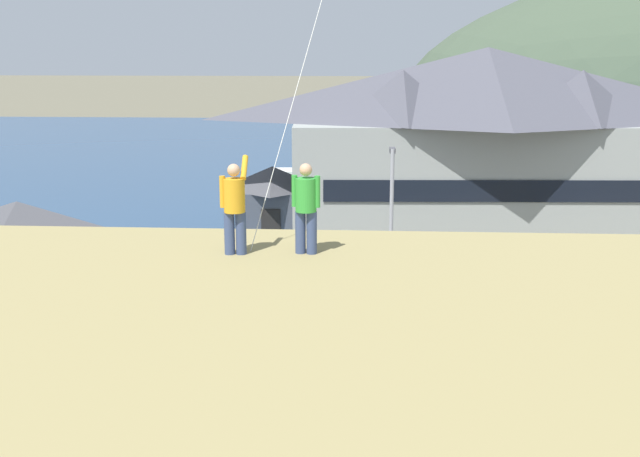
{
  "coord_description": "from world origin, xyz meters",
  "views": [
    {
      "loc": [
        1.82,
        -20.75,
        10.68
      ],
      "look_at": [
        0.01,
        9.0,
        3.77
      ],
      "focal_mm": 43.54,
      "sensor_mm": 36.0,
      "label": 1
    }
  ],
  "objects_px": {
    "storage_shed_waterside": "(273,199)",
    "parked_car_mid_row_far": "(151,307)",
    "wharf_dock": "(330,194)",
    "person_kite_flyer": "(235,205)",
    "moored_boat_wharfside": "(283,188)",
    "person_companion": "(306,206)",
    "parking_light_pole": "(391,216)",
    "parked_car_back_row_left": "(118,373)",
    "storage_shed_near_lot": "(22,260)",
    "harbor_lodge": "(484,142)",
    "parked_car_front_row_silver": "(400,322)",
    "parked_car_corner_spot": "(280,388)",
    "parked_car_front_row_red": "(597,406)"
  },
  "relations": [
    {
      "from": "wharf_dock",
      "to": "person_kite_flyer",
      "type": "height_order",
      "value": "person_kite_flyer"
    },
    {
      "from": "parked_car_mid_row_far",
      "to": "person_kite_flyer",
      "type": "relative_size",
      "value": 2.29
    },
    {
      "from": "parked_car_front_row_red",
      "to": "parked_car_back_row_left",
      "type": "xyz_separation_m",
      "value": [
        -13.92,
        1.36,
        0.0
      ]
    },
    {
      "from": "harbor_lodge",
      "to": "parking_light_pole",
      "type": "distance_m",
      "value": 12.59
    },
    {
      "from": "person_companion",
      "to": "moored_boat_wharfside",
      "type": "bearing_deg",
      "value": 96.85
    },
    {
      "from": "wharf_dock",
      "to": "parked_car_corner_spot",
      "type": "xyz_separation_m",
      "value": [
        0.21,
        -34.81,
        0.71
      ]
    },
    {
      "from": "parked_car_front_row_silver",
      "to": "storage_shed_near_lot",
      "type": "bearing_deg",
      "value": 171.53
    },
    {
      "from": "parked_car_front_row_silver",
      "to": "person_companion",
      "type": "relative_size",
      "value": 2.47
    },
    {
      "from": "storage_shed_near_lot",
      "to": "parked_car_corner_spot",
      "type": "distance_m",
      "value": 13.83
    },
    {
      "from": "storage_shed_near_lot",
      "to": "moored_boat_wharfside",
      "type": "bearing_deg",
      "value": 74.56
    },
    {
      "from": "storage_shed_waterside",
      "to": "parked_car_back_row_left",
      "type": "distance_m",
      "value": 22.81
    },
    {
      "from": "storage_shed_near_lot",
      "to": "parked_car_mid_row_far",
      "type": "bearing_deg",
      "value": -11.15
    },
    {
      "from": "wharf_dock",
      "to": "person_kite_flyer",
      "type": "bearing_deg",
      "value": -89.78
    },
    {
      "from": "wharf_dock",
      "to": "moored_boat_wharfside",
      "type": "distance_m",
      "value": 3.51
    },
    {
      "from": "harbor_lodge",
      "to": "person_companion",
      "type": "bearing_deg",
      "value": -104.92
    },
    {
      "from": "storage_shed_near_lot",
      "to": "wharf_dock",
      "type": "xyz_separation_m",
      "value": [
        10.95,
        26.77,
        -2.2
      ]
    },
    {
      "from": "wharf_dock",
      "to": "parked_car_front_row_red",
      "type": "distance_m",
      "value": 36.56
    },
    {
      "from": "parked_car_back_row_left",
      "to": "parked_car_mid_row_far",
      "type": "distance_m",
      "value": 6.24
    },
    {
      "from": "parked_car_front_row_red",
      "to": "parking_light_pole",
      "type": "bearing_deg",
      "value": 115.96
    },
    {
      "from": "harbor_lodge",
      "to": "person_companion",
      "type": "height_order",
      "value": "harbor_lodge"
    },
    {
      "from": "parking_light_pole",
      "to": "harbor_lodge",
      "type": "bearing_deg",
      "value": 64.63
    },
    {
      "from": "storage_shed_waterside",
      "to": "parked_car_mid_row_far",
      "type": "relative_size",
      "value": 1.09
    },
    {
      "from": "harbor_lodge",
      "to": "person_kite_flyer",
      "type": "xyz_separation_m",
      "value": [
        -8.86,
        -28.35,
        2.07
      ]
    },
    {
      "from": "moored_boat_wharfside",
      "to": "parked_car_mid_row_far",
      "type": "xyz_separation_m",
      "value": [
        -2.05,
        -28.09,
        0.34
      ]
    },
    {
      "from": "moored_boat_wharfside",
      "to": "parked_car_front_row_silver",
      "type": "distance_m",
      "value": 30.16
    },
    {
      "from": "harbor_lodge",
      "to": "moored_boat_wharfside",
      "type": "height_order",
      "value": "harbor_lodge"
    },
    {
      "from": "parked_car_front_row_silver",
      "to": "harbor_lodge",
      "type": "bearing_deg",
      "value": 72.29
    },
    {
      "from": "parked_car_corner_spot",
      "to": "person_companion",
      "type": "bearing_deg",
      "value": -78.64
    },
    {
      "from": "person_kite_flyer",
      "to": "moored_boat_wharfside",
      "type": "bearing_deg",
      "value": 95.0
    },
    {
      "from": "parked_car_front_row_silver",
      "to": "person_kite_flyer",
      "type": "relative_size",
      "value": 2.31
    },
    {
      "from": "moored_boat_wharfside",
      "to": "parked_car_corner_spot",
      "type": "relative_size",
      "value": 1.71
    },
    {
      "from": "person_companion",
      "to": "parking_light_pole",
      "type": "bearing_deg",
      "value": 82.68
    },
    {
      "from": "harbor_lodge",
      "to": "parked_car_mid_row_far",
      "type": "relative_size",
      "value": 5.24
    },
    {
      "from": "storage_shed_waterside",
      "to": "parked_car_back_row_left",
      "type": "relative_size",
      "value": 1.09
    },
    {
      "from": "harbor_lodge",
      "to": "parked_car_corner_spot",
      "type": "distance_m",
      "value": 23.96
    },
    {
      "from": "harbor_lodge",
      "to": "storage_shed_waterside",
      "type": "xyz_separation_m",
      "value": [
        -11.84,
        1.68,
        -3.63
      ]
    },
    {
      "from": "parked_car_front_row_red",
      "to": "parked_car_corner_spot",
      "type": "relative_size",
      "value": 0.99
    },
    {
      "from": "person_kite_flyer",
      "to": "parked_car_back_row_left",
      "type": "bearing_deg",
      "value": 124.18
    },
    {
      "from": "storage_shed_near_lot",
      "to": "person_kite_flyer",
      "type": "bearing_deg",
      "value": -52.73
    },
    {
      "from": "storage_shed_waterside",
      "to": "person_kite_flyer",
      "type": "distance_m",
      "value": 30.71
    },
    {
      "from": "parked_car_front_row_red",
      "to": "storage_shed_waterside",
      "type": "bearing_deg",
      "value": 116.35
    },
    {
      "from": "parked_car_front_row_red",
      "to": "parked_car_back_row_left",
      "type": "relative_size",
      "value": 1.0
    },
    {
      "from": "harbor_lodge",
      "to": "parked_car_corner_spot",
      "type": "relative_size",
      "value": 5.23
    },
    {
      "from": "wharf_dock",
      "to": "parked_car_mid_row_far",
      "type": "relative_size",
      "value": 3.6
    },
    {
      "from": "storage_shed_near_lot",
      "to": "person_companion",
      "type": "bearing_deg",
      "value": -49.29
    },
    {
      "from": "harbor_lodge",
      "to": "parked_car_back_row_left",
      "type": "bearing_deg",
      "value": -123.36
    },
    {
      "from": "storage_shed_near_lot",
      "to": "parked_car_mid_row_far",
      "type": "distance_m",
      "value": 5.71
    },
    {
      "from": "parked_car_front_row_red",
      "to": "moored_boat_wharfside",
      "type": "bearing_deg",
      "value": 109.43
    },
    {
      "from": "parked_car_corner_spot",
      "to": "parked_car_back_row_left",
      "type": "distance_m",
      "value": 5.09
    },
    {
      "from": "parked_car_front_row_silver",
      "to": "person_companion",
      "type": "distance_m",
      "value": 14.19
    }
  ]
}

